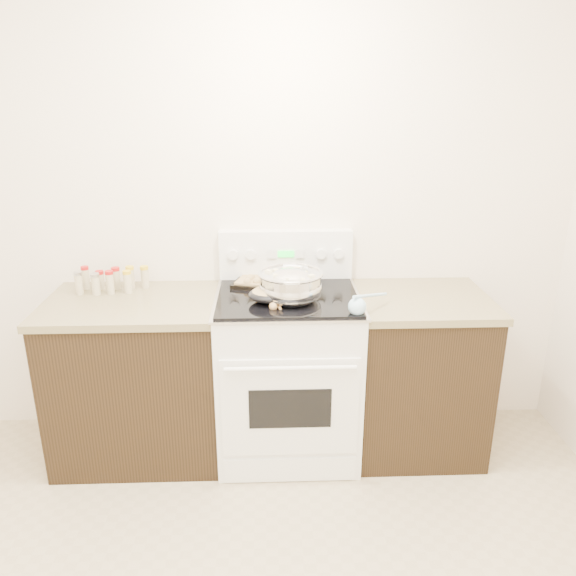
{
  "coord_description": "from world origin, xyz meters",
  "views": [
    {
      "loc": [
        0.25,
        -1.39,
        1.97
      ],
      "look_at": [
        0.35,
        1.37,
        1.0
      ],
      "focal_mm": 35.0,
      "sensor_mm": 36.0,
      "label": 1
    }
  ],
  "objects": [
    {
      "name": "blue_ladle",
      "position": [
        0.69,
        1.15,
        0.98
      ],
      "size": [
        0.23,
        0.23,
        0.11
      ],
      "color": "#A1CFF0",
      "rests_on": "kitchen_range"
    },
    {
      "name": "room_shell",
      "position": [
        0.0,
        0.0,
        1.7
      ],
      "size": [
        4.1,
        3.6,
        2.75
      ],
      "color": "white",
      "rests_on": "ground"
    },
    {
      "name": "spice_jars",
      "position": [
        -0.62,
        1.59,
        0.98
      ],
      "size": [
        0.38,
        0.15,
        0.13
      ],
      "color": "#BFB28C",
      "rests_on": "counter_left"
    },
    {
      "name": "baking_sheet",
      "position": [
        0.25,
        1.6,
        0.96
      ],
      "size": [
        0.44,
        0.36,
        0.06
      ],
      "color": "black",
      "rests_on": "kitchen_range"
    },
    {
      "name": "wooden_spoon",
      "position": [
        0.28,
        1.26,
        0.95
      ],
      "size": [
        0.06,
        0.27,
        0.04
      ],
      "color": "tan",
      "rests_on": "kitchen_range"
    },
    {
      "name": "mixing_bowl",
      "position": [
        0.36,
        1.35,
        1.02
      ],
      "size": [
        0.39,
        0.39,
        0.2
      ],
      "color": "silver",
      "rests_on": "kitchen_range"
    },
    {
      "name": "counter_left",
      "position": [
        -0.48,
        1.43,
        0.46
      ],
      "size": [
        0.93,
        0.67,
        0.92
      ],
      "color": "black",
      "rests_on": "ground"
    },
    {
      "name": "kitchen_range",
      "position": [
        0.35,
        1.42,
        0.49
      ],
      "size": [
        0.78,
        0.73,
        1.22
      ],
      "color": "white",
      "rests_on": "ground"
    },
    {
      "name": "roasting_pan",
      "position": [
        0.3,
        1.34,
        0.99
      ],
      "size": [
        0.38,
        0.32,
        0.11
      ],
      "color": "black",
      "rests_on": "kitchen_range"
    },
    {
      "name": "counter_right",
      "position": [
        1.08,
        1.43,
        0.46
      ],
      "size": [
        0.73,
        0.67,
        0.92
      ],
      "color": "black",
      "rests_on": "ground"
    }
  ]
}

